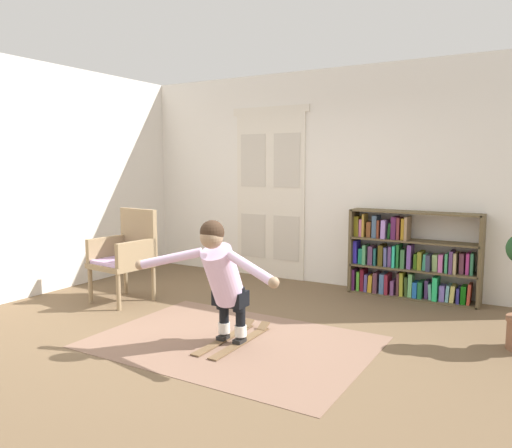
{
  "coord_description": "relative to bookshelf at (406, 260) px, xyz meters",
  "views": [
    {
      "loc": [
        2.52,
        -3.74,
        1.64
      ],
      "look_at": [
        0.04,
        0.47,
        1.05
      ],
      "focal_mm": 34.86,
      "sensor_mm": 36.0,
      "label": 1
    }
  ],
  "objects": [
    {
      "name": "wicker_chair",
      "position": [
        -2.87,
        -1.86,
        0.12
      ],
      "size": [
        0.66,
        0.66,
        1.1
      ],
      "color": "#967D5A",
      "rests_on": "ground"
    },
    {
      "name": "double_door",
      "position": [
        -2.01,
        0.15,
        0.77
      ],
      "size": [
        1.22,
        0.05,
        2.45
      ],
      "color": "silver",
      "rests_on": "ground"
    },
    {
      "name": "rug",
      "position": [
        -0.99,
        -2.42,
        -0.46
      ],
      "size": [
        2.5,
        1.76,
        0.01
      ],
      "primitive_type": "cube",
      "color": "#80604E",
      "rests_on": "ground"
    },
    {
      "name": "bookshelf",
      "position": [
        0.0,
        0.0,
        0.0
      ],
      "size": [
        1.56,
        0.3,
        1.07
      ],
      "color": "brown",
      "rests_on": "ground"
    },
    {
      "name": "ground_plane",
      "position": [
        -1.07,
        -2.39,
        -0.46
      ],
      "size": [
        7.2,
        7.2,
        0.0
      ],
      "primitive_type": "plane",
      "color": "brown"
    },
    {
      "name": "side_wall_left",
      "position": [
        -4.07,
        -1.99,
        0.99
      ],
      "size": [
        0.1,
        6.0,
        2.9
      ],
      "primitive_type": "cube",
      "color": "silver",
      "rests_on": "ground"
    },
    {
      "name": "skis_pair",
      "position": [
        -0.99,
        -2.38,
        -0.44
      ],
      "size": [
        0.28,
        0.96,
        0.07
      ],
      "color": "brown",
      "rests_on": "rug"
    },
    {
      "name": "back_wall",
      "position": [
        -1.07,
        0.21,
        0.99
      ],
      "size": [
        6.0,
        0.1,
        2.9
      ],
      "primitive_type": "cube",
      "color": "silver",
      "rests_on": "ground"
    },
    {
      "name": "person_skier",
      "position": [
        -0.98,
        -2.59,
        0.22
      ],
      "size": [
        1.44,
        0.62,
        1.09
      ],
      "color": "white",
      "rests_on": "skis_pair"
    }
  ]
}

